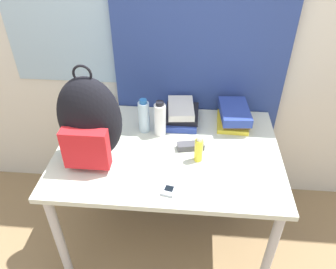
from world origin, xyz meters
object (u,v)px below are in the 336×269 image
object	(u,v)px
book_stack_left	(181,114)
sunglasses_case	(191,146)
book_stack_center	(234,116)
cell_phone	(169,190)
water_bottle	(144,116)
sports_bottle	(160,119)
sunscreen_bottle	(199,150)
backpack	(90,122)

from	to	relation	value
book_stack_left	sunglasses_case	size ratio (longest dim) A/B	1.75
book_stack_left	sunglasses_case	world-z (taller)	book_stack_left
book_stack_center	cell_phone	world-z (taller)	book_stack_center
book_stack_left	water_bottle	bearing A→B (deg)	-149.87
sports_bottle	sunglasses_case	distance (m)	0.24
book_stack_center	water_bottle	world-z (taller)	water_bottle
cell_phone	water_bottle	bearing A→B (deg)	111.26
sports_bottle	sunscreen_bottle	distance (m)	0.32
backpack	cell_phone	distance (m)	0.53
sunscreen_bottle	sunglasses_case	distance (m)	0.12
book_stack_center	sunglasses_case	xyz separation A→B (m)	(-0.26, -0.27, -0.04)
book_stack_left	sports_bottle	xyz separation A→B (m)	(-0.12, -0.15, 0.05)
sunglasses_case	book_stack_center	bearing A→B (deg)	46.22
sports_bottle	cell_phone	world-z (taller)	sports_bottle
book_stack_left	sunscreen_bottle	distance (m)	0.39
book_stack_left	cell_phone	world-z (taller)	book_stack_left
water_bottle	sunglasses_case	bearing A→B (deg)	-28.30
backpack	cell_phone	size ratio (longest dim) A/B	5.71
backpack	book_stack_left	world-z (taller)	backpack
backpack	sunglasses_case	distance (m)	0.57
sunglasses_case	backpack	bearing A→B (deg)	-167.72
water_bottle	sports_bottle	distance (m)	0.10
sunscreen_bottle	sunglasses_case	world-z (taller)	sunscreen_bottle
book_stack_center	sunscreen_bottle	bearing A→B (deg)	-120.58
book_stack_left	water_bottle	world-z (taller)	water_bottle
book_stack_center	sunglasses_case	size ratio (longest dim) A/B	1.84
backpack	sunscreen_bottle	distance (m)	0.58
cell_phone	sunscreen_bottle	bearing A→B (deg)	60.44
backpack	sports_bottle	distance (m)	0.43
book_stack_center	water_bottle	bearing A→B (deg)	-167.94
water_bottle	cell_phone	size ratio (longest dim) A/B	2.29
sunscreen_bottle	backpack	bearing A→B (deg)	-178.08
book_stack_center	water_bottle	distance (m)	0.55
book_stack_center	sunglasses_case	world-z (taller)	book_stack_center
book_stack_left	water_bottle	size ratio (longest dim) A/B	1.29
book_stack_left	book_stack_center	size ratio (longest dim) A/B	0.96
sunscreen_bottle	water_bottle	bearing A→B (deg)	142.94
water_bottle	sports_bottle	bearing A→B (deg)	-15.35
sunscreen_bottle	cell_phone	world-z (taller)	sunscreen_bottle
book_stack_left	water_bottle	xyz separation A→B (m)	(-0.22, -0.12, 0.05)
backpack	sunglasses_case	bearing A→B (deg)	12.28
cell_phone	book_stack_left	bearing A→B (deg)	87.63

